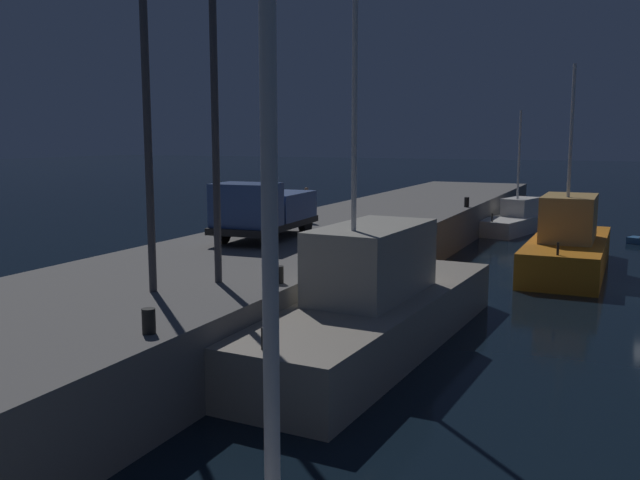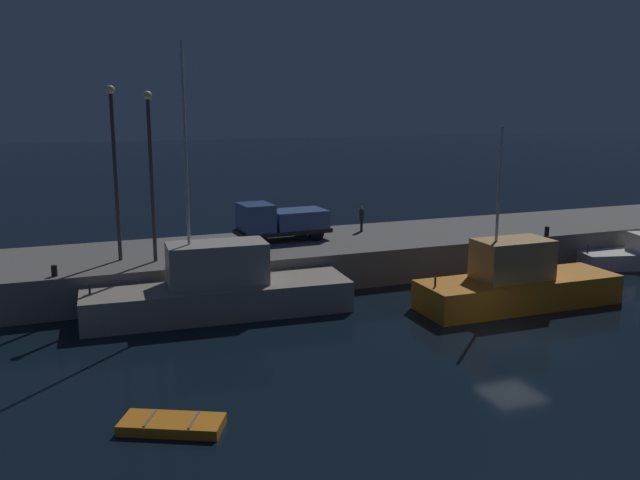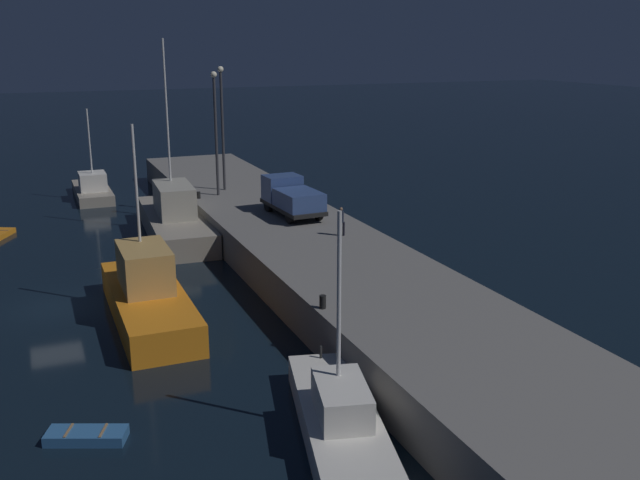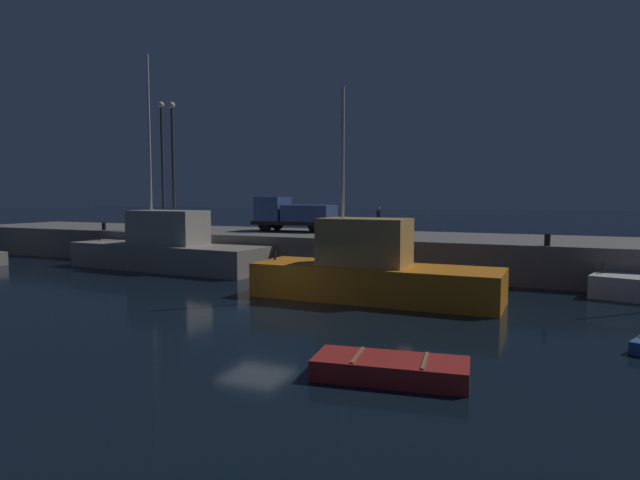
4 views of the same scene
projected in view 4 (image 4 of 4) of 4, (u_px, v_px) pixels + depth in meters
name	position (u px, v px, depth m)	size (l,w,h in m)	color
ground_plane	(257.00, 312.00, 20.64)	(320.00, 320.00, 0.00)	black
pier_quay	(373.00, 251.00, 33.38)	(64.06, 8.19, 2.05)	slate
fishing_boat_blue	(168.00, 249.00, 32.70)	(13.01, 4.38, 12.90)	gray
fishing_boat_white	(372.00, 272.00, 23.07)	(10.56, 3.21, 9.07)	orange
rowboat_white_mid	(390.00, 369.00, 13.10)	(3.88, 1.98, 0.55)	#B22823
lamp_post_west	(162.00, 156.00, 38.04)	(0.44, 0.44, 8.95)	#38383D
lamp_post_east	(173.00, 157.00, 36.52)	(0.44, 0.44, 8.67)	#38383D
utility_truck	(293.00, 214.00, 36.27)	(5.68, 2.59, 2.30)	black
dockworker	(379.00, 218.00, 34.77)	(0.38, 0.42, 1.65)	black
bollard_west	(166.00, 229.00, 35.24)	(0.28, 0.28, 0.48)	black
bollard_central	(547.00, 240.00, 25.84)	(0.28, 0.28, 0.57)	black
bollard_east	(104.00, 226.00, 37.57)	(0.28, 0.28, 0.53)	black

